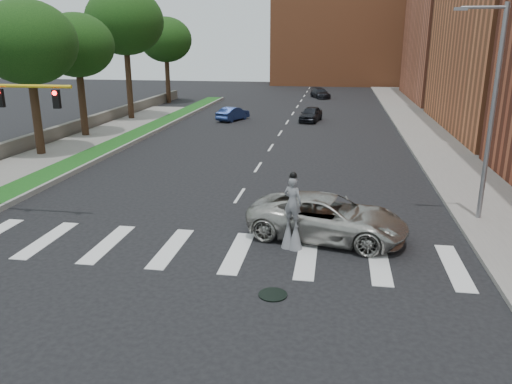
# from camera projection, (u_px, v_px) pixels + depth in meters

# --- Properties ---
(ground_plane) EXTENTS (160.00, 160.00, 0.00)m
(ground_plane) POSITION_uv_depth(u_px,v_px,m) (197.00, 262.00, 17.82)
(ground_plane) COLOR black
(ground_plane) RESTS_ON ground
(grass_median) EXTENTS (2.00, 60.00, 0.25)m
(grass_median) POSITION_uv_depth(u_px,v_px,m) (123.00, 141.00, 38.42)
(grass_median) COLOR #144816
(grass_median) RESTS_ON ground
(median_curb) EXTENTS (0.20, 60.00, 0.28)m
(median_curb) POSITION_uv_depth(u_px,v_px,m) (136.00, 141.00, 38.26)
(median_curb) COLOR gray
(median_curb) RESTS_ON ground
(sidewalk_left) EXTENTS (4.00, 60.00, 0.18)m
(sidewalk_left) POSITION_uv_depth(u_px,v_px,m) (5.00, 172.00, 29.45)
(sidewalk_left) COLOR slate
(sidewalk_left) RESTS_ON ground
(sidewalk_right) EXTENTS (5.00, 90.00, 0.18)m
(sidewalk_right) POSITION_uv_depth(u_px,v_px,m) (435.00, 139.00, 39.47)
(sidewalk_right) COLOR slate
(sidewalk_right) RESTS_ON ground
(stone_wall) EXTENTS (0.50, 56.00, 1.10)m
(stone_wall) POSITION_uv_depth(u_px,v_px,m) (70.00, 129.00, 41.03)
(stone_wall) COLOR #5B554E
(stone_wall) RESTS_ON ground
(manhole) EXTENTS (0.90, 0.90, 0.04)m
(manhole) POSITION_uv_depth(u_px,v_px,m) (273.00, 295.00, 15.46)
(manhole) COLOR black
(manhole) RESTS_ON ground
(building_far) EXTENTS (16.00, 22.00, 20.00)m
(building_far) POSITION_uv_depth(u_px,v_px,m) (481.00, 20.00, 62.50)
(building_far) COLOR #BD6345
(building_far) RESTS_ON ground
(building_backdrop) EXTENTS (26.00, 14.00, 18.00)m
(building_backdrop) POSITION_uv_depth(u_px,v_px,m) (348.00, 32.00, 87.90)
(building_backdrop) COLOR #B9633A
(building_backdrop) RESTS_ON ground
(streetlight) EXTENTS (2.05, 0.20, 9.00)m
(streetlight) POSITION_uv_depth(u_px,v_px,m) (491.00, 109.00, 20.38)
(streetlight) COLOR slate
(streetlight) RESTS_ON ground
(stilt_performer) EXTENTS (0.83, 0.70, 3.00)m
(stilt_performer) POSITION_uv_depth(u_px,v_px,m) (292.00, 217.00, 18.62)
(stilt_performer) COLOR black
(stilt_performer) RESTS_ON ground
(suv_crossing) EXTENTS (6.70, 4.08, 1.73)m
(suv_crossing) POSITION_uv_depth(u_px,v_px,m) (328.00, 217.00, 19.70)
(suv_crossing) COLOR #A8A69F
(suv_crossing) RESTS_ON ground
(car_near) EXTENTS (2.36, 4.41, 1.43)m
(car_near) POSITION_uv_depth(u_px,v_px,m) (311.00, 114.00, 48.30)
(car_near) COLOR black
(car_near) RESTS_ON ground
(car_mid) EXTENTS (2.80, 4.29, 1.34)m
(car_mid) POSITION_uv_depth(u_px,v_px,m) (233.00, 114.00, 48.87)
(car_mid) COLOR navy
(car_mid) RESTS_ON ground
(car_far) EXTENTS (3.26, 4.83, 1.30)m
(car_far) POSITION_uv_depth(u_px,v_px,m) (320.00, 93.00, 67.91)
(car_far) COLOR black
(car_far) RESTS_ON ground
(tree_2) EXTENTS (6.29, 6.29, 10.11)m
(tree_2) POSITION_uv_depth(u_px,v_px,m) (27.00, 43.00, 31.91)
(tree_2) COLOR black
(tree_2) RESTS_ON ground
(tree_3) EXTENTS (5.76, 5.76, 9.65)m
(tree_3) POSITION_uv_depth(u_px,v_px,m) (77.00, 46.00, 38.63)
(tree_3) COLOR black
(tree_3) RESTS_ON ground
(tree_4) EXTENTS (7.31, 7.31, 12.38)m
(tree_4) POSITION_uv_depth(u_px,v_px,m) (125.00, 22.00, 46.79)
(tree_4) COLOR black
(tree_4) RESTS_ON ground
(tree_5) EXTENTS (6.33, 6.33, 10.32)m
(tree_5) POSITION_uv_depth(u_px,v_px,m) (166.00, 40.00, 60.75)
(tree_5) COLOR black
(tree_5) RESTS_ON ground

